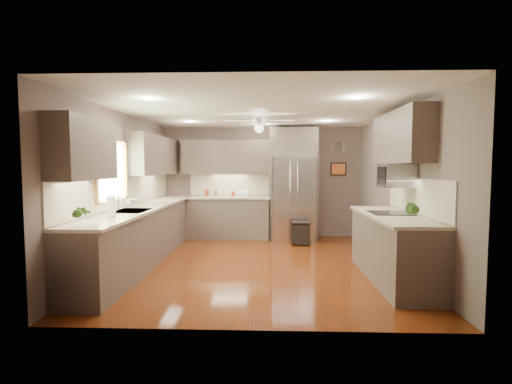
# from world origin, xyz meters

# --- Properties ---
(floor) EXTENTS (5.00, 5.00, 0.00)m
(floor) POSITION_xyz_m (0.00, 0.00, 0.00)
(floor) COLOR #541D0B
(floor) RESTS_ON ground
(ceiling) EXTENTS (5.00, 5.00, 0.00)m
(ceiling) POSITION_xyz_m (0.00, 0.00, 2.50)
(ceiling) COLOR white
(ceiling) RESTS_ON ground
(wall_back) EXTENTS (4.50, 0.00, 4.50)m
(wall_back) POSITION_xyz_m (0.00, 2.50, 1.25)
(wall_back) COLOR #65554D
(wall_back) RESTS_ON ground
(wall_front) EXTENTS (4.50, 0.00, 4.50)m
(wall_front) POSITION_xyz_m (0.00, -2.50, 1.25)
(wall_front) COLOR #65554D
(wall_front) RESTS_ON ground
(wall_left) EXTENTS (0.00, 5.00, 5.00)m
(wall_left) POSITION_xyz_m (-2.25, 0.00, 1.25)
(wall_left) COLOR #65554D
(wall_left) RESTS_ON ground
(wall_right) EXTENTS (0.00, 5.00, 5.00)m
(wall_right) POSITION_xyz_m (2.25, 0.00, 1.25)
(wall_right) COLOR #65554D
(wall_right) RESTS_ON ground
(canister_a) EXTENTS (0.11, 0.11, 0.14)m
(canister_a) POSITION_xyz_m (-1.23, 2.23, 1.02)
(canister_a) COLOR maroon
(canister_a) RESTS_ON back_run
(canister_b) EXTENTS (0.11, 0.11, 0.14)m
(canister_b) POSITION_xyz_m (-1.04, 2.24, 1.01)
(canister_b) COLOR silver
(canister_b) RESTS_ON back_run
(canister_c) EXTENTS (0.12, 0.12, 0.18)m
(canister_c) POSITION_xyz_m (-0.81, 2.22, 1.03)
(canister_c) COLOR beige
(canister_c) RESTS_ON back_run
(canister_d) EXTENTS (0.08, 0.08, 0.11)m
(canister_d) POSITION_xyz_m (-0.64, 2.21, 1.00)
(canister_d) COLOR maroon
(canister_d) RESTS_ON back_run
(soap_bottle) EXTENTS (0.12, 0.12, 0.19)m
(soap_bottle) POSITION_xyz_m (-2.07, -0.12, 1.04)
(soap_bottle) COLOR white
(soap_bottle) RESTS_ON left_run
(potted_plant_left) EXTENTS (0.18, 0.13, 0.32)m
(potted_plant_left) POSITION_xyz_m (-1.96, -1.99, 1.10)
(potted_plant_left) COLOR #31631C
(potted_plant_left) RESTS_ON left_run
(potted_plant_right) EXTENTS (0.18, 0.14, 0.33)m
(potted_plant_right) POSITION_xyz_m (1.92, -1.48, 1.10)
(potted_plant_right) COLOR #31631C
(potted_plant_right) RESTS_ON right_run
(bowl) EXTENTS (0.26, 0.26, 0.06)m
(bowl) POSITION_xyz_m (-0.36, 2.17, 0.97)
(bowl) COLOR beige
(bowl) RESTS_ON back_run
(left_run) EXTENTS (0.65, 4.70, 1.45)m
(left_run) POSITION_xyz_m (-1.95, 0.15, 0.48)
(left_run) COLOR brown
(left_run) RESTS_ON ground
(back_run) EXTENTS (1.85, 0.65, 1.45)m
(back_run) POSITION_xyz_m (-0.72, 2.20, 0.48)
(back_run) COLOR brown
(back_run) RESTS_ON ground
(uppers) EXTENTS (4.50, 4.70, 0.95)m
(uppers) POSITION_xyz_m (-0.74, 0.71, 1.87)
(uppers) COLOR brown
(uppers) RESTS_ON wall_left
(window) EXTENTS (0.05, 1.12, 0.92)m
(window) POSITION_xyz_m (-2.22, -0.50, 1.55)
(window) COLOR #BFF2B2
(window) RESTS_ON wall_left
(sink) EXTENTS (0.50, 0.70, 0.32)m
(sink) POSITION_xyz_m (-1.93, -0.50, 0.91)
(sink) COLOR silver
(sink) RESTS_ON left_run
(refrigerator) EXTENTS (1.06, 0.75, 2.45)m
(refrigerator) POSITION_xyz_m (0.70, 2.16, 1.19)
(refrigerator) COLOR silver
(refrigerator) RESTS_ON ground
(right_run) EXTENTS (0.70, 2.20, 1.45)m
(right_run) POSITION_xyz_m (1.93, -0.80, 0.48)
(right_run) COLOR brown
(right_run) RESTS_ON ground
(microwave) EXTENTS (0.43, 0.55, 0.34)m
(microwave) POSITION_xyz_m (2.03, -0.55, 1.48)
(microwave) COLOR silver
(microwave) RESTS_ON wall_right
(ceiling_fan) EXTENTS (1.18, 1.18, 0.32)m
(ceiling_fan) POSITION_xyz_m (-0.00, 0.30, 2.33)
(ceiling_fan) COLOR white
(ceiling_fan) RESTS_ON ceiling
(recessed_lights) EXTENTS (2.84, 3.14, 0.01)m
(recessed_lights) POSITION_xyz_m (-0.04, 0.40, 2.49)
(recessed_lights) COLOR white
(recessed_lights) RESTS_ON ceiling
(wall_clock) EXTENTS (0.30, 0.03, 0.30)m
(wall_clock) POSITION_xyz_m (1.75, 2.48, 2.05)
(wall_clock) COLOR white
(wall_clock) RESTS_ON wall_back
(framed_print) EXTENTS (0.36, 0.03, 0.30)m
(framed_print) POSITION_xyz_m (1.75, 2.48, 1.55)
(framed_print) COLOR black
(framed_print) RESTS_ON wall_back
(stool) EXTENTS (0.42, 0.42, 0.46)m
(stool) POSITION_xyz_m (0.83, 1.57, 0.24)
(stool) COLOR black
(stool) RESTS_ON ground
(paper_towel) EXTENTS (0.11, 0.11, 0.28)m
(paper_towel) POSITION_xyz_m (-1.96, -1.15, 1.08)
(paper_towel) COLOR white
(paper_towel) RESTS_ON left_run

